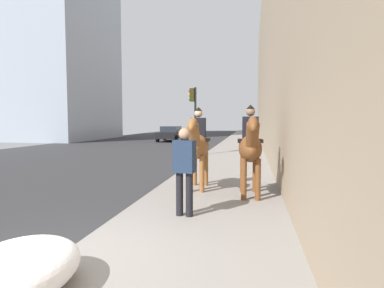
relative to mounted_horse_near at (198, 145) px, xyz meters
The scene contains 7 objects.
sidewalk_slab 5.03m from the mounted_horse_near, behind, with size 120.00×3.31×0.12m, color gray.
mounted_horse_near is the anchor object (origin of this frame).
mounted_horse_far 1.52m from the mounted_horse_near, 113.92° to the right, with size 2.15×0.65×2.23m.
pedestrian_greeting 2.49m from the mounted_horse_near, behind, with size 0.31×0.43×1.70m.
car_mid_lane 22.44m from the mounted_horse_near, 16.10° to the left, with size 4.27×2.02×1.44m.
traffic_light_near_curb 8.88m from the mounted_horse_near, 10.86° to the left, with size 0.20×0.44×3.75m.
snow_pile_near 5.76m from the mounted_horse_near, 169.74° to the left, with size 1.55×1.19×0.54m, color white.
Camera 1 is at (-3.64, -2.57, 1.96)m, focal length 30.19 mm.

